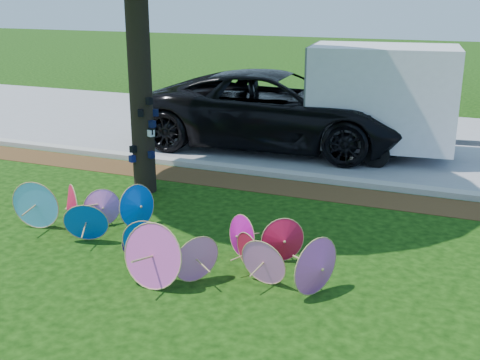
# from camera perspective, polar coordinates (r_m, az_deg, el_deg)

# --- Properties ---
(ground) EXTENTS (90.00, 90.00, 0.00)m
(ground) POSITION_cam_1_polar(r_m,az_deg,el_deg) (8.61, -8.21, -9.09)
(ground) COLOR black
(ground) RESTS_ON ground
(mulch_strip) EXTENTS (90.00, 1.00, 0.01)m
(mulch_strip) POSITION_cam_1_polar(r_m,az_deg,el_deg) (12.40, 2.20, -0.46)
(mulch_strip) COLOR #472D16
(mulch_strip) RESTS_ON ground
(curb) EXTENTS (90.00, 0.30, 0.12)m
(curb) POSITION_cam_1_polar(r_m,az_deg,el_deg) (13.01, 3.26, 0.66)
(curb) COLOR #B7B5AD
(curb) RESTS_ON ground
(street) EXTENTS (90.00, 8.00, 0.01)m
(street) POSITION_cam_1_polar(r_m,az_deg,el_deg) (16.88, 7.85, 4.26)
(street) COLOR gray
(street) RESTS_ON ground
(parasol_pile) EXTENTS (5.66, 2.30, 0.92)m
(parasol_pile) POSITION_cam_1_polar(r_m,az_deg,el_deg) (9.07, -7.70, -5.01)
(parasol_pile) COLOR #BB1233
(parasol_pile) RESTS_ON ground
(black_van) EXTENTS (7.07, 3.66, 1.91)m
(black_van) POSITION_cam_1_polar(r_m,az_deg,el_deg) (15.31, 3.52, 6.66)
(black_van) COLOR black
(black_van) RESTS_ON ground
(cargo_trailer) EXTENTS (3.53, 2.46, 2.92)m
(cargo_trailer) POSITION_cam_1_polar(r_m,az_deg,el_deg) (14.69, 13.35, 7.77)
(cargo_trailer) COLOR white
(cargo_trailer) RESTS_ON ground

